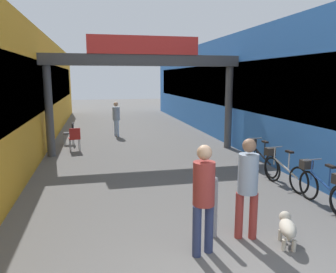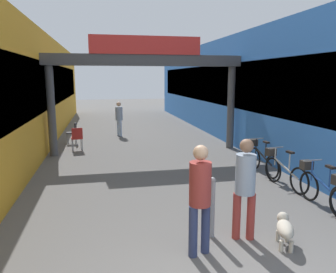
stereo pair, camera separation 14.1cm
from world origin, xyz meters
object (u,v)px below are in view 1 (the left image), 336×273
object	(u,v)px
bicycle_silver_third	(282,170)
cafe_chair_black_farther	(71,131)
pedestrian_with_dog	(248,182)
bicycle_blue_second	(321,187)
cafe_chair_red_nearer	(75,137)
pedestrian_companion	(204,193)
dog_on_leash	(287,227)
bollard_post_metal	(215,207)
pedestrian_carrying_crate	(116,117)
bicycle_black_farthest	(260,158)

from	to	relation	value
bicycle_silver_third	cafe_chair_black_farther	world-z (taller)	bicycle_silver_third
pedestrian_with_dog	bicycle_blue_second	bearing A→B (deg)	24.11
bicycle_blue_second	cafe_chair_red_nearer	distance (m)	8.76
pedestrian_companion	dog_on_leash	size ratio (longest dim) A/B	2.53
pedestrian_with_dog	bollard_post_metal	bearing A→B (deg)	161.09
bicycle_silver_third	cafe_chair_red_nearer	bearing A→B (deg)	135.15
pedestrian_companion	bicycle_blue_second	distance (m)	3.45
pedestrian_carrying_crate	cafe_chair_black_farther	bearing A→B (deg)	-143.73
bollard_post_metal	bicycle_black_farthest	bearing A→B (deg)	52.06
pedestrian_companion	cafe_chair_black_farther	size ratio (longest dim) A/B	1.99
dog_on_leash	bollard_post_metal	world-z (taller)	bollard_post_metal
pedestrian_companion	pedestrian_with_dog	bearing A→B (deg)	20.74
bollard_post_metal	dog_on_leash	bearing A→B (deg)	-25.53
dog_on_leash	bollard_post_metal	xyz separation A→B (m)	(-1.09, 0.52, 0.25)
bicycle_black_farthest	cafe_chair_red_nearer	world-z (taller)	bicycle_black_farthest
cafe_chair_red_nearer	bicycle_silver_third	bearing A→B (deg)	-44.85
pedestrian_companion	pedestrian_carrying_crate	xyz separation A→B (m)	(-0.63, 11.03, -0.09)
pedestrian_with_dog	bicycle_black_farthest	bearing A→B (deg)	58.94
pedestrian_carrying_crate	bicycle_blue_second	bearing A→B (deg)	-68.81
dog_on_leash	bicycle_black_farthest	xyz separation A→B (m)	(1.64, 4.02, 0.13)
pedestrian_companion	bicycle_silver_third	xyz separation A→B (m)	(3.05, 2.73, -0.58)
dog_on_leash	cafe_chair_red_nearer	distance (m)	9.02
bicycle_blue_second	bicycle_black_farthest	distance (m)	2.68
cafe_chair_black_farther	bicycle_silver_third	bearing A→B (deg)	-50.25
pedestrian_carrying_crate	dog_on_leash	bearing A→B (deg)	-79.19
pedestrian_carrying_crate	cafe_chair_red_nearer	xyz separation A→B (m)	(-1.76, -2.90, -0.39)
pedestrian_with_dog	cafe_chair_red_nearer	distance (m)	8.48
cafe_chair_black_farther	bicycle_blue_second	bearing A→B (deg)	-54.98
pedestrian_companion	bicycle_black_farthest	world-z (taller)	pedestrian_companion
bollard_post_metal	pedestrian_companion	bearing A→B (deg)	-126.63
dog_on_leash	bicycle_silver_third	world-z (taller)	bicycle_silver_third
dog_on_leash	cafe_chair_black_farther	size ratio (longest dim) A/B	0.78
pedestrian_carrying_crate	pedestrian_companion	bearing A→B (deg)	-86.71
cafe_chair_black_farther	dog_on_leash	bearing A→B (deg)	-66.73
pedestrian_with_dog	dog_on_leash	distance (m)	0.98
pedestrian_companion	cafe_chair_red_nearer	bearing A→B (deg)	106.39
bicycle_black_farthest	pedestrian_carrying_crate	bearing A→B (deg)	118.07
bollard_post_metal	cafe_chair_red_nearer	bearing A→B (deg)	110.01
dog_on_leash	bollard_post_metal	bearing A→B (deg)	154.47
pedestrian_companion	bicycle_black_farthest	xyz separation A→B (m)	(3.11, 4.01, -0.58)
bicycle_black_farthest	bollard_post_metal	bearing A→B (deg)	-127.94
pedestrian_carrying_crate	bicycle_black_farthest	distance (m)	7.97
cafe_chair_black_farther	pedestrian_with_dog	bearing A→B (deg)	-69.02
bicycle_blue_second	cafe_chair_red_nearer	xyz separation A→B (m)	(-5.52, 6.80, 0.10)
bicycle_blue_second	cafe_chair_black_farther	xyz separation A→B (m)	(-5.76, 8.22, 0.10)
pedestrian_carrying_crate	bicycle_black_farthest	bearing A→B (deg)	-61.93
bicycle_silver_third	cafe_chair_red_nearer	world-z (taller)	bicycle_silver_third
pedestrian_with_dog	bicycle_silver_third	world-z (taller)	pedestrian_with_dog
dog_on_leash	bicycle_silver_third	bearing A→B (deg)	60.08
pedestrian_carrying_crate	bicycle_blue_second	xyz separation A→B (m)	(3.76, -9.70, -0.50)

